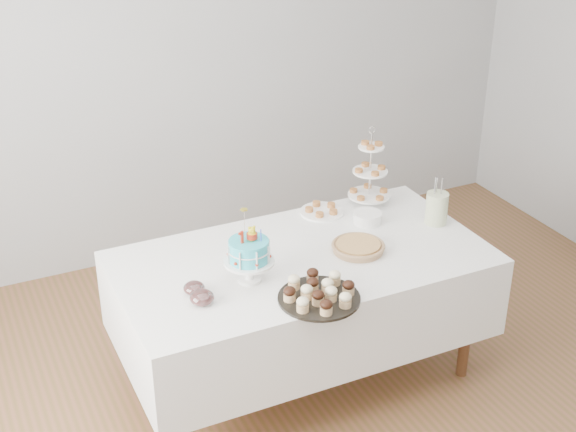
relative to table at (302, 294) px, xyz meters
name	(u,v)px	position (x,y,z in m)	size (l,w,h in m)	color
floor	(326,408)	(0.00, -0.30, -0.54)	(5.00, 5.00, 0.00)	brown
walls	(333,175)	(0.00, -0.30, 0.81)	(5.04, 4.04, 2.70)	#9C9EA1
table	(302,294)	(0.00, 0.00, 0.00)	(1.92, 1.02, 0.77)	silver
birthday_cake	(249,262)	(-0.34, -0.10, 0.33)	(0.25, 0.25, 0.38)	white
cupcake_tray	(319,291)	(-0.11, -0.40, 0.27)	(0.39, 0.39, 0.09)	black
pie	(358,247)	(0.29, -0.07, 0.25)	(0.28, 0.28, 0.04)	#A48159
tiered_stand	(370,172)	(0.63, 0.40, 0.43)	(0.25, 0.25, 0.48)	silver
plate_stack	(367,218)	(0.50, 0.19, 0.26)	(0.16, 0.16, 0.06)	white
pastry_plate	(322,210)	(0.32, 0.40, 0.24)	(0.25, 0.25, 0.04)	white
jam_bowl_a	(202,298)	(-0.62, -0.20, 0.26)	(0.12, 0.12, 0.07)	silver
jam_bowl_b	(194,288)	(-0.62, -0.10, 0.26)	(0.10, 0.10, 0.06)	silver
utensil_pitcher	(437,207)	(0.84, 0.02, 0.33)	(0.13, 0.12, 0.28)	white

